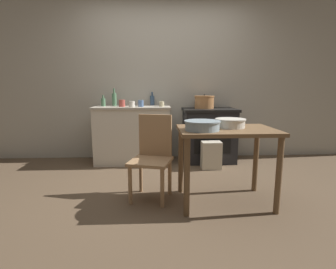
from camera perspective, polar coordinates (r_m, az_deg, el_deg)
name	(u,v)px	position (r m, az deg, el deg)	size (l,w,h in m)	color
ground_plane	(170,192)	(3.01, 0.46, -12.40)	(14.00, 14.00, 0.00)	brown
wall_back	(165,80)	(4.36, -0.70, 11.75)	(8.00, 0.07, 2.55)	#B2AD9E
counter_cabinet	(133,134)	(4.11, -7.66, 0.04)	(1.16, 0.61, 0.87)	beige
stove	(209,135)	(4.19, 8.87, -0.06)	(0.82, 0.60, 0.83)	black
work_table	(226,142)	(2.64, 12.56, -1.55)	(0.93, 0.64, 0.76)	brown
chair	(153,155)	(2.76, -3.38, -4.40)	(0.49, 0.49, 0.87)	#A87F56
flour_sack	(211,155)	(3.83, 9.37, -4.46)	(0.28, 0.19, 0.39)	beige
stock_pot	(204,102)	(4.17, 7.90, 7.03)	(0.31, 0.31, 0.22)	#B77A47
mixing_bowl_large	(230,123)	(2.68, 13.42, 2.54)	(0.30, 0.30, 0.09)	silver
mixing_bowl_small	(202,125)	(2.45, 7.45, 2.06)	(0.34, 0.34, 0.09)	#93A8B2
bottle_far_left	(152,100)	(4.27, -3.46, 7.48)	(0.07, 0.07, 0.21)	#3D5675
bottle_left	(103,102)	(4.15, -13.90, 6.88)	(0.06, 0.06, 0.17)	#517F5B
bottle_mid_left	(114,99)	(4.19, -11.61, 7.54)	(0.07, 0.07, 0.27)	#517F5B
cup_center_left	(141,103)	(3.95, -5.93, 6.74)	(0.08, 0.08, 0.10)	#4C6B99
cup_center	(122,103)	(3.99, -9.98, 6.72)	(0.09, 0.09, 0.10)	#B74C42
cup_center_right	(132,104)	(3.87, -7.91, 6.54)	(0.09, 0.09, 0.09)	silver
cup_mid_right	(162,104)	(3.96, -1.39, 6.66)	(0.08, 0.08, 0.08)	beige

